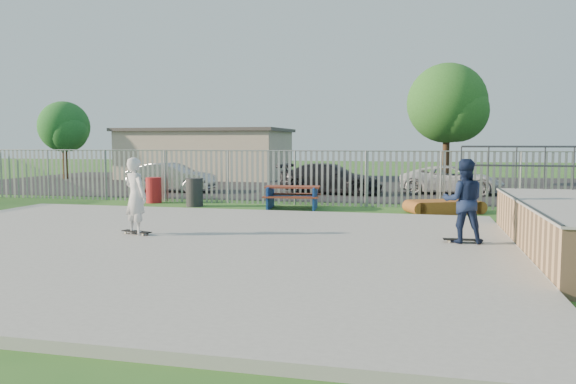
% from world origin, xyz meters
% --- Properties ---
extents(ground, '(120.00, 120.00, 0.00)m').
position_xyz_m(ground, '(0.00, 0.00, 0.00)').
color(ground, '#296020').
rests_on(ground, ground).
extents(concrete_slab, '(15.00, 12.00, 0.15)m').
position_xyz_m(concrete_slab, '(0.00, 0.00, 0.07)').
color(concrete_slab, gray).
rests_on(concrete_slab, ground).
extents(fence, '(26.04, 16.02, 2.00)m').
position_xyz_m(fence, '(1.00, 4.59, 1.00)').
color(fence, gray).
rests_on(fence, ground).
extents(picnic_table, '(2.03, 1.73, 0.79)m').
position_xyz_m(picnic_table, '(1.20, 7.75, 0.40)').
color(picnic_table, maroon).
rests_on(picnic_table, ground).
extents(funbox, '(2.31, 1.77, 0.41)m').
position_xyz_m(funbox, '(6.28, 7.70, 0.21)').
color(funbox, brown).
rests_on(funbox, ground).
extents(trash_bin_red, '(0.58, 0.58, 0.97)m').
position_xyz_m(trash_bin_red, '(-4.41, 8.46, 0.49)').
color(trash_bin_red, '#A3191C').
rests_on(trash_bin_red, ground).
extents(trash_bin_grey, '(0.61, 0.61, 1.02)m').
position_xyz_m(trash_bin_grey, '(-2.42, 7.68, 0.51)').
color(trash_bin_grey, '#242427').
rests_on(trash_bin_grey, ground).
extents(parking_lot, '(40.00, 18.00, 0.02)m').
position_xyz_m(parking_lot, '(0.00, 19.00, 0.01)').
color(parking_lot, black).
rests_on(parking_lot, ground).
extents(car_silver, '(4.08, 1.45, 1.34)m').
position_xyz_m(car_silver, '(-5.76, 12.95, 0.69)').
color(car_silver, '#A3A3A8').
rests_on(car_silver, parking_lot).
extents(car_dark, '(4.84, 2.44, 1.35)m').
position_xyz_m(car_dark, '(1.59, 13.69, 0.69)').
color(car_dark, black).
rests_on(car_dark, parking_lot).
extents(car_white, '(4.64, 2.41, 1.25)m').
position_xyz_m(car_white, '(6.85, 14.87, 0.64)').
color(car_white, silver).
rests_on(car_white, parking_lot).
extents(building, '(10.40, 6.40, 3.20)m').
position_xyz_m(building, '(-8.00, 23.00, 1.61)').
color(building, beige).
rests_on(building, ground).
extents(tree_left, '(3.17, 3.17, 4.89)m').
position_xyz_m(tree_left, '(-16.40, 20.15, 3.29)').
color(tree_left, '#3E2B19').
rests_on(tree_left, ground).
extents(tree_mid, '(4.21, 4.21, 6.49)m').
position_xyz_m(tree_mid, '(6.82, 20.00, 4.37)').
color(tree_mid, '#462F1C').
rests_on(tree_mid, ground).
extents(skateboard_a, '(0.81, 0.24, 0.08)m').
position_xyz_m(skateboard_a, '(6.41, 1.30, 0.19)').
color(skateboard_a, black).
rests_on(skateboard_a, concrete_slab).
extents(skateboard_b, '(0.82, 0.43, 0.08)m').
position_xyz_m(skateboard_b, '(-0.95, 0.69, 0.19)').
color(skateboard_b, black).
rests_on(skateboard_b, concrete_slab).
extents(skater_navy, '(0.91, 0.73, 1.80)m').
position_xyz_m(skater_navy, '(6.41, 1.30, 1.05)').
color(skater_navy, '#142040').
rests_on(skater_navy, concrete_slab).
extents(skater_white, '(0.78, 0.68, 1.80)m').
position_xyz_m(skater_white, '(-0.95, 0.69, 1.05)').
color(skater_white, silver).
rests_on(skater_white, concrete_slab).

